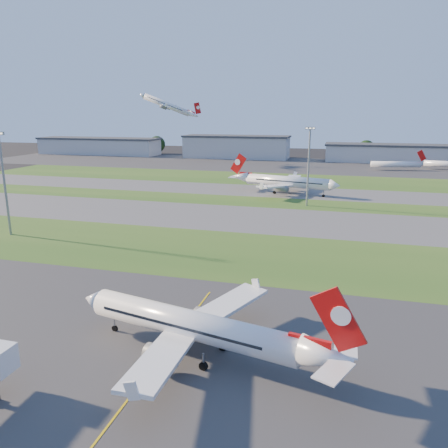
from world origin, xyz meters
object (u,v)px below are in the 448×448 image
(mini_jet_near, at_px, (396,164))
(light_mast_centre, at_px, (309,161))
(airliner_parked, at_px, (192,326))
(light_mast_west, at_px, (4,177))
(airliner_taxiing, at_px, (286,182))

(mini_jet_near, relative_size, light_mast_centre, 1.10)
(airliner_parked, distance_m, light_mast_west, 76.85)
(airliner_parked, bearing_deg, light_mast_west, 159.17)
(light_mast_west, distance_m, light_mast_centre, 89.64)
(airliner_taxiing, height_order, light_mast_west, light_mast_west)
(airliner_parked, xyz_separation_m, light_mast_centre, (6.29, 97.59, 10.83))
(airliner_parked, bearing_deg, mini_jet_near, 89.92)
(airliner_taxiing, distance_m, light_mast_west, 98.22)
(mini_jet_near, bearing_deg, airliner_taxiing, -129.62)
(airliner_parked, distance_m, airliner_taxiing, 118.48)
(mini_jet_near, bearing_deg, light_mast_centre, -120.12)
(airliner_parked, xyz_separation_m, airliner_taxiing, (-3.39, 118.43, 0.55))
(airliner_taxiing, relative_size, light_mast_centre, 1.57)
(airliner_taxiing, relative_size, light_mast_west, 1.57)
(airliner_parked, height_order, mini_jet_near, airliner_parked)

